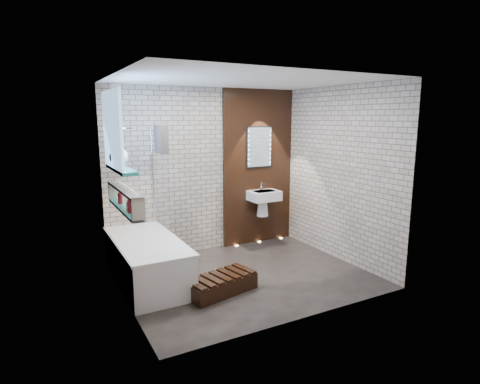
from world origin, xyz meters
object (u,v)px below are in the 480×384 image
bath_screen (161,180)px  led_mirror (259,147)px  washbasin (264,199)px  bathtub (147,261)px  walnut_step (221,285)px

bath_screen → led_mirror: (1.82, 0.34, 0.37)m
bath_screen → led_mirror: size_ratio=2.00×
washbasin → led_mirror: (0.00, 0.16, 0.86)m
led_mirror → bathtub: bearing=-160.2°
bathtub → bath_screen: size_ratio=1.24×
bathtub → led_mirror: bearing=19.8°
washbasin → led_mirror: 0.88m
bathtub → bath_screen: 1.14m
bathtub → led_mirror: led_mirror is taller
bath_screen → walnut_step: size_ratio=1.58×
washbasin → walnut_step: (-1.46, -1.37, -0.69)m
bath_screen → washbasin: bath_screen is taller
washbasin → bath_screen: bearing=-174.2°
led_mirror → walnut_step: 2.63m
bathtub → washbasin: 2.32m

